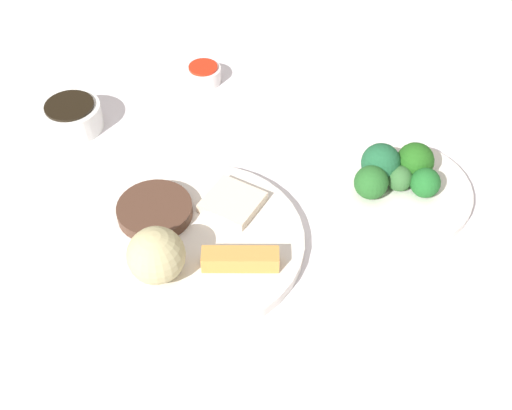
{
  "coord_description": "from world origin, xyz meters",
  "views": [
    {
      "loc": [
        0.18,
        -0.56,
        0.68
      ],
      "look_at": [
        0.11,
        0.01,
        0.06
      ],
      "focal_mm": 45.07,
      "sensor_mm": 36.0,
      "label": 1
    }
  ],
  "objects_px": {
    "broccoli_plate": "(397,190)",
    "sauce_ramekin_sweet_and_sour": "(204,75)",
    "soy_sauce_bowl": "(72,117)",
    "main_plate": "(197,242)"
  },
  "relations": [
    {
      "from": "broccoli_plate",
      "to": "sauce_ramekin_sweet_and_sour",
      "type": "bearing_deg",
      "value": 144.37
    },
    {
      "from": "broccoli_plate",
      "to": "sauce_ramekin_sweet_and_sour",
      "type": "distance_m",
      "value": 0.4
    },
    {
      "from": "broccoli_plate",
      "to": "soy_sauce_bowl",
      "type": "height_order",
      "value": "soy_sauce_bowl"
    },
    {
      "from": "main_plate",
      "to": "broccoli_plate",
      "type": "xyz_separation_m",
      "value": [
        0.26,
        0.13,
        -0.0
      ]
    },
    {
      "from": "main_plate",
      "to": "soy_sauce_bowl",
      "type": "height_order",
      "value": "soy_sauce_bowl"
    },
    {
      "from": "broccoli_plate",
      "to": "soy_sauce_bowl",
      "type": "xyz_separation_m",
      "value": [
        -0.5,
        0.08,
        0.01
      ]
    },
    {
      "from": "main_plate",
      "to": "broccoli_plate",
      "type": "bearing_deg",
      "value": 26.35
    },
    {
      "from": "soy_sauce_bowl",
      "to": "main_plate",
      "type": "bearing_deg",
      "value": -41.82
    },
    {
      "from": "main_plate",
      "to": "sauce_ramekin_sweet_and_sour",
      "type": "distance_m",
      "value": 0.37
    },
    {
      "from": "main_plate",
      "to": "broccoli_plate",
      "type": "relative_size",
      "value": 1.36
    }
  ]
}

